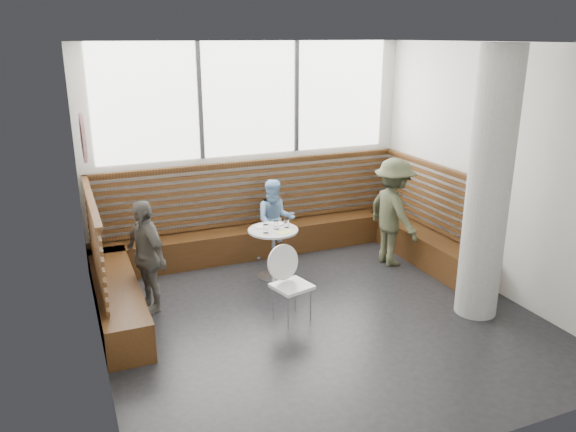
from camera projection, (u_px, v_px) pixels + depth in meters
name	position (u px, v px, depth m)	size (l,w,h in m)	color
room	(322.00, 190.00, 6.34)	(5.00, 5.00, 3.20)	silver
booth	(268.00, 239.00, 8.26)	(5.00, 2.50, 1.44)	#39210E
concrete_column	(489.00, 187.00, 6.48)	(0.50, 0.50, 3.20)	gray
wall_art	(83.00, 138.00, 5.57)	(0.50, 0.50, 0.03)	white
cafe_table	(273.00, 243.00, 7.81)	(0.70, 0.70, 0.72)	silver
cafe_chair	(290.00, 277.00, 6.66)	(0.44, 0.43, 0.91)	white
adult_man	(393.00, 212.00, 8.21)	(1.04, 0.59, 1.60)	#42462E
child_back	(275.00, 220.00, 8.44)	(0.60, 0.47, 1.24)	#82B1E2
child_left	(146.00, 256.00, 6.82)	(0.83, 0.35, 1.42)	#5D5B55
plate_near	(262.00, 227.00, 7.84)	(0.20, 0.20, 0.01)	white
plate_far	(277.00, 224.00, 7.96)	(0.21, 0.21, 0.01)	white
glass_left	(266.00, 229.00, 7.60)	(0.07, 0.07, 0.12)	white
glass_mid	(276.00, 225.00, 7.75)	(0.08, 0.08, 0.12)	white
glass_right	(287.00, 223.00, 7.82)	(0.07, 0.07, 0.11)	white
menu_card	(284.00, 232.00, 7.63)	(0.22, 0.15, 0.00)	#A5C64C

